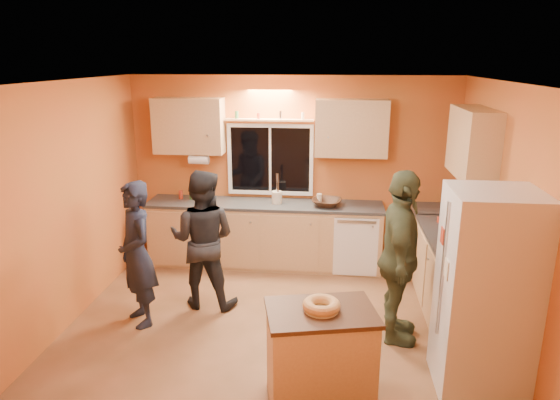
# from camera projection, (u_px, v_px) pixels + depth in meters

# --- Properties ---
(ground) EXTENTS (4.50, 4.50, 0.00)m
(ground) POSITION_uv_depth(u_px,v_px,m) (275.00, 327.00, 5.43)
(ground) COLOR brown
(ground) RESTS_ON ground
(room_shell) EXTENTS (4.54, 4.04, 2.61)m
(room_shell) POSITION_uv_depth(u_px,v_px,m) (291.00, 174.00, 5.37)
(room_shell) COLOR #B9712F
(room_shell) RESTS_ON ground
(back_counter) EXTENTS (4.23, 0.62, 0.90)m
(back_counter) POSITION_uv_depth(u_px,v_px,m) (290.00, 235.00, 6.93)
(back_counter) COLOR tan
(back_counter) RESTS_ON ground
(right_counter) EXTENTS (0.62, 1.84, 0.90)m
(right_counter) POSITION_uv_depth(u_px,v_px,m) (453.00, 277.00, 5.58)
(right_counter) COLOR tan
(right_counter) RESTS_ON ground
(refrigerator) EXTENTS (0.72, 0.70, 1.80)m
(refrigerator) POSITION_uv_depth(u_px,v_px,m) (485.00, 293.00, 4.22)
(refrigerator) COLOR silver
(refrigerator) RESTS_ON ground
(island) EXTENTS (0.99, 0.78, 0.85)m
(island) POSITION_uv_depth(u_px,v_px,m) (320.00, 356.00, 4.15)
(island) COLOR tan
(island) RESTS_ON ground
(bundt_pastry) EXTENTS (0.31, 0.31, 0.09)m
(bundt_pastry) POSITION_uv_depth(u_px,v_px,m) (321.00, 305.00, 4.02)
(bundt_pastry) COLOR tan
(bundt_pastry) RESTS_ON island
(person_left) EXTENTS (0.67, 0.69, 1.60)m
(person_left) POSITION_uv_depth(u_px,v_px,m) (137.00, 254.00, 5.32)
(person_left) COLOR black
(person_left) RESTS_ON ground
(person_center) EXTENTS (0.83, 0.66, 1.63)m
(person_center) POSITION_uv_depth(u_px,v_px,m) (203.00, 239.00, 5.73)
(person_center) COLOR black
(person_center) RESTS_ON ground
(person_right) EXTENTS (0.53, 1.09, 1.79)m
(person_right) POSITION_uv_depth(u_px,v_px,m) (400.00, 258.00, 4.97)
(person_right) COLOR #353D27
(person_right) RESTS_ON ground
(mixing_bowl) EXTENTS (0.46, 0.46, 0.10)m
(mixing_bowl) POSITION_uv_depth(u_px,v_px,m) (327.00, 202.00, 6.70)
(mixing_bowl) COLOR black
(mixing_bowl) RESTS_ON back_counter
(utensil_crock) EXTENTS (0.14, 0.14, 0.17)m
(utensil_crock) POSITION_uv_depth(u_px,v_px,m) (277.00, 197.00, 6.80)
(utensil_crock) COLOR beige
(utensil_crock) RESTS_ON back_counter
(potted_plant) EXTENTS (0.36, 0.34, 0.33)m
(potted_plant) POSITION_uv_depth(u_px,v_px,m) (454.00, 225.00, 5.43)
(potted_plant) COLOR gray
(potted_plant) RESTS_ON right_counter
(red_box) EXTENTS (0.19, 0.17, 0.07)m
(red_box) POSITION_uv_depth(u_px,v_px,m) (446.00, 220.00, 6.00)
(red_box) COLOR #A42E19
(red_box) RESTS_ON right_counter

